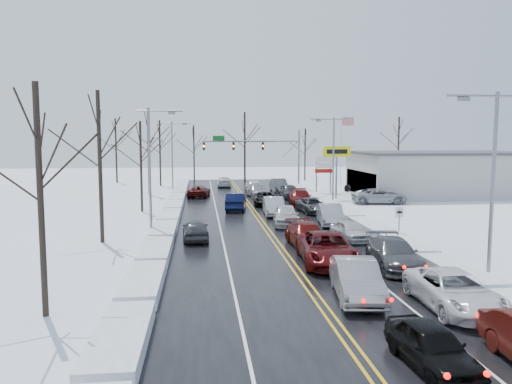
{
  "coord_description": "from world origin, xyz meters",
  "views": [
    {
      "loc": [
        -4.91,
        -39.6,
        6.89
      ],
      "look_at": [
        -0.43,
        0.92,
        2.5
      ],
      "focal_mm": 35.0,
      "sensor_mm": 36.0,
      "label": 1
    }
  ],
  "objects": [
    {
      "name": "tree_far_d",
      "position": [
        12.0,
        40.5,
        5.94
      ],
      "size": [
        3.4,
        3.4,
        8.5
      ],
      "color": "#2D231C",
      "rests_on": "ground"
    },
    {
      "name": "traffic_signal_mast",
      "position": [
        3.45,
        27.99,
        5.48
      ],
      "size": [
        13.28,
        0.39,
        8.0
      ],
      "color": "slate",
      "rests_on": "ground"
    },
    {
      "name": "speed_limit_sign",
      "position": [
        8.2,
        -8.0,
        1.63
      ],
      "size": [
        0.55,
        0.09,
        2.35
      ],
      "color": "slate",
      "rests_on": "ground"
    },
    {
      "name": "flagpole",
      "position": [
        15.17,
        30.0,
        5.93
      ],
      "size": [
        1.87,
        1.2,
        10.0
      ],
      "color": "silver",
      "rests_on": "ground"
    },
    {
      "name": "tree_left_c",
      "position": [
        -10.5,
        8.0,
        5.94
      ],
      "size": [
        3.4,
        3.4,
        8.5
      ],
      "color": "#2D231C",
      "rests_on": "ground"
    },
    {
      "name": "oncoming_car_0",
      "position": [
        -1.6,
        8.03,
        0.0
      ],
      "size": [
        2.39,
        5.2,
        1.65
      ],
      "primitive_type": "imported",
      "rotation": [
        0.0,
        0.0,
        3.01
      ],
      "color": "black",
      "rests_on": "ground"
    },
    {
      "name": "streetlight_sw",
      "position": [
        -8.3,
        -4.0,
        5.31
      ],
      "size": [
        3.2,
        0.25,
        9.0
      ],
      "color": "slate",
      "rests_on": "ground"
    },
    {
      "name": "snow_bank_right",
      "position": [
        7.6,
        2.0,
        0.0
      ],
      "size": [
        1.71,
        72.0,
        0.64
      ],
      "primitive_type": "cube",
      "color": "silver",
      "rests_on": "ground"
    },
    {
      "name": "queued_car_8",
      "position": [
        1.77,
        22.98,
        0.0
      ],
      "size": [
        2.02,
        4.98,
        1.69
      ],
      "primitive_type": "imported",
      "rotation": [
        0.0,
        0.0,
        -0.0
      ],
      "color": "silver",
      "rests_on": "ground"
    },
    {
      "name": "road_surface",
      "position": [
        0.0,
        2.0,
        0.01
      ],
      "size": [
        14.0,
        84.0,
        0.01
      ],
      "primitive_type": "cube",
      "color": "black",
      "rests_on": "ground"
    },
    {
      "name": "ground",
      "position": [
        0.0,
        0.0,
        0.0
      ],
      "size": [
        160.0,
        160.0,
        0.0
      ],
      "primitive_type": "plane",
      "color": "white",
      "rests_on": "ground"
    },
    {
      "name": "queued_car_17",
      "position": [
        5.1,
        23.96,
        0.0
      ],
      "size": [
        1.95,
        5.17,
        1.68
      ],
      "primitive_type": "imported",
      "rotation": [
        0.0,
        0.0,
        0.03
      ],
      "color": "#45484B",
      "rests_on": "ground"
    },
    {
      "name": "dealership_building",
      "position": [
        23.98,
        18.0,
        2.66
      ],
      "size": [
        20.4,
        12.4,
        5.3
      ],
      "color": "#A6A6A1",
      "rests_on": "ground"
    },
    {
      "name": "queued_car_16",
      "position": [
        5.21,
        16.84,
        0.0
      ],
      "size": [
        2.15,
        4.87,
        1.63
      ],
      "primitive_type": "imported",
      "rotation": [
        0.0,
        0.0,
        0.05
      ],
      "color": "#3E4043",
      "rests_on": "ground"
    },
    {
      "name": "queued_car_7",
      "position": [
        1.65,
        18.7,
        0.0
      ],
      "size": [
        2.66,
        5.23,
        1.45
      ],
      "primitive_type": "imported",
      "rotation": [
        0.0,
        0.0,
        0.13
      ],
      "color": "gray",
      "rests_on": "ground"
    },
    {
      "name": "tree_left_e",
      "position": [
        -10.8,
        34.0,
        6.64
      ],
      "size": [
        3.8,
        3.8,
        9.5
      ],
      "color": "#2D231C",
      "rests_on": "ground"
    },
    {
      "name": "queued_car_12",
      "position": [
        5.08,
        -7.2,
        0.0
      ],
      "size": [
        2.08,
        4.15,
        1.36
      ],
      "primitive_type": "imported",
      "rotation": [
        0.0,
        0.0,
        0.12
      ],
      "color": "silver",
      "rests_on": "ground"
    },
    {
      "name": "queued_car_0",
      "position": [
        1.93,
        -25.88,
        0.0
      ],
      "size": [
        1.85,
        4.08,
        1.36
      ],
      "primitive_type": "imported",
      "rotation": [
        0.0,
        0.0,
        0.06
      ],
      "color": "black",
      "rests_on": "ground"
    },
    {
      "name": "queued_car_10",
      "position": [
        5.22,
        -20.98,
        0.0
      ],
      "size": [
        2.66,
        5.53,
        1.52
      ],
      "primitive_type": "imported",
      "rotation": [
        0.0,
        0.0,
        -0.03
      ],
      "color": "white",
      "rests_on": "ground"
    },
    {
      "name": "queued_car_3",
      "position": [
        1.76,
        -8.87,
        0.0
      ],
      "size": [
        2.32,
        5.28,
        1.51
      ],
      "primitive_type": "imported",
      "rotation": [
        0.0,
        0.0,
        0.04
      ],
      "color": "#550D0B",
      "rests_on": "ground"
    },
    {
      "name": "tires_plus_sign",
      "position": [
        10.5,
        15.99,
        4.99
      ],
      "size": [
        3.2,
        0.34,
        6.0
      ],
      "color": "slate",
      "rests_on": "ground"
    },
    {
      "name": "streetlight_nw",
      "position": [
        -8.3,
        24.0,
        5.31
      ],
      "size": [
        3.2,
        0.25,
        9.0
      ],
      "color": "slate",
      "rests_on": "ground"
    },
    {
      "name": "tree_left_a",
      "position": [
        -11.0,
        -20.0,
        6.29
      ],
      "size": [
        3.6,
        3.6,
        9.0
      ],
      "color": "#2D231C",
      "rests_on": "ground"
    },
    {
      "name": "streetlight_se",
      "position": [
        8.3,
        -18.0,
        5.31
      ],
      "size": [
        3.2,
        0.25,
        9.0
      ],
      "color": "slate",
      "rests_on": "ground"
    },
    {
      "name": "queued_car_15",
      "position": [
        5.29,
        10.82,
        0.0
      ],
      "size": [
        2.63,
        5.63,
        1.59
      ],
      "primitive_type": "imported",
      "rotation": [
        0.0,
        0.0,
        -0.08
      ],
      "color": "#510A0B",
      "rests_on": "ground"
    },
    {
      "name": "tree_left_d",
      "position": [
        -11.2,
        22.0,
        7.33
      ],
      "size": [
        4.2,
        4.2,
        10.5
      ],
      "color": "#2D231C",
      "rests_on": "ground"
    },
    {
      "name": "oncoming_car_1",
      "position": [
        -5.19,
        19.31,
        0.0
      ],
      "size": [
        2.87,
        5.13,
        1.36
      ],
      "primitive_type": "imported",
      "rotation": [
        0.0,
        0.0,
        3.01
      ],
      "color": "#460A09",
      "rests_on": "ground"
    },
    {
      "name": "tree_left_b",
      "position": [
        -11.5,
        -6.0,
        6.99
      ],
      "size": [
        4.0,
        4.0,
        10.0
      ],
      "color": "#2D231C",
      "rests_on": "ground"
    },
    {
      "name": "tree_far_e",
      "position": [
        28.0,
        41.0,
        7.33
      ],
      "size": [
        4.2,
        4.2,
        10.5
      ],
      "color": "#2D231C",
      "rests_on": "ground"
    },
    {
      "name": "snow_bank_left",
      "position": [
        -7.6,
        2.0,
        0.0
      ],
      "size": [
        1.71,
        72.0,
        0.64
      ],
      "primitive_type": "cube",
      "color": "silver",
      "rests_on": "ground"
    },
    {
      "name": "tree_far_b",
      "position": [
        -6.0,
        41.0,
        6.29
      ],
      "size": [
        3.6,
        3.6,
        9.0
      ],
      "color": "#2D231C",
      "rests_on": "ground"
    },
    {
      "name": "used_vehicles_sign",
      "position": [
        10.5,
        22.0,
        3.32
      ],
      "size": [
        2.2,
        0.22,
        4.65
      ],
      "color": "slate",
      "rests_on": "ground"
    },
    {
      "name": "queued_car_11",
      "position": [
        5.26,
        -14.52,
        0.0
      ],
      "size": [
        2.69,
        5.53,
        1.55
      ],
      "primitive_type": "imported",
      "rotation": [
        0.0,
        0.0,
        -0.1
      ],
      "color": "#44474A",
      "rests_on": "ground"
    },
    {
      "name": "queued_car_2",
      "position": [
        1.93,
        -13.25,
        0.0
      ],
      "size": [
        3.28,
        6.33,
        1.71
      ],
      "primitive_type": "imported",
      "rotation": [
        0.0,
        0.0,
        -0.07
      ],
      "color": "#4C0A0C",
      "rests_on": "ground"
    },
    {
      "name": "oncoming_car_3",
      "position": [
        -5.33,
        -5.97,
        0.0
      ],
      "size": [
        1.89,
        4.31,
        1.44
      ],
      "primitive_type": "imported",
      "rotation": [
        0.0,
        0.0,
        3.19
      ],
      "color": "#404245",
      "rests_on": "ground"
    },
    {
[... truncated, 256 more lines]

